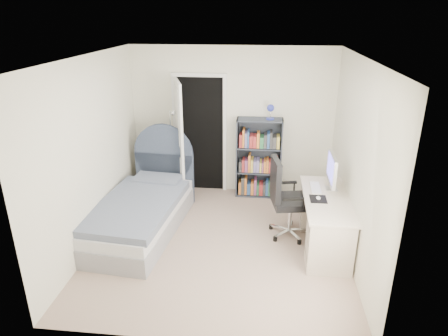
# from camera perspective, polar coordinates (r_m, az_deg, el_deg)

# --- Properties ---
(room_shell) EXTENTS (3.50, 3.70, 2.60)m
(room_shell) POSITION_cam_1_polar(r_m,az_deg,el_deg) (5.09, -0.63, 1.40)
(room_shell) COLOR gray
(room_shell) RESTS_ON ground
(door) EXTENTS (0.92, 0.80, 2.06)m
(door) POSITION_cam_1_polar(r_m,az_deg,el_deg) (6.70, -5.31, 4.37)
(door) COLOR black
(door) RESTS_ON ground
(bed) EXTENTS (1.21, 2.25, 1.33)m
(bed) POSITION_cam_1_polar(r_m,az_deg,el_deg) (5.96, -11.55, -5.89)
(bed) COLOR gray
(bed) RESTS_ON ground
(nightstand) EXTENTS (0.39, 0.39, 0.57)m
(nightstand) POSITION_cam_1_polar(r_m,az_deg,el_deg) (6.97, -9.28, -0.91)
(nightstand) COLOR tan
(nightstand) RESTS_ON ground
(floor_lamp) EXTENTS (0.22, 0.22, 1.52)m
(floor_lamp) POSITION_cam_1_polar(r_m,az_deg,el_deg) (6.81, -7.25, 0.87)
(floor_lamp) COLOR silver
(floor_lamp) RESTS_ON ground
(bookcase) EXTENTS (0.76, 0.33, 1.61)m
(bookcase) POSITION_cam_1_polar(r_m,az_deg,el_deg) (6.81, 5.00, 0.96)
(bookcase) COLOR #373D4B
(bookcase) RESTS_ON ground
(desk) EXTENTS (0.59, 1.48, 1.21)m
(desk) POSITION_cam_1_polar(r_m,az_deg,el_deg) (5.57, 14.19, -7.12)
(desk) COLOR beige
(desk) RESTS_ON ground
(office_chair) EXTENTS (0.62, 0.64, 1.15)m
(office_chair) POSITION_cam_1_polar(r_m,az_deg,el_deg) (5.60, 8.66, -3.78)
(office_chair) COLOR silver
(office_chair) RESTS_ON ground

